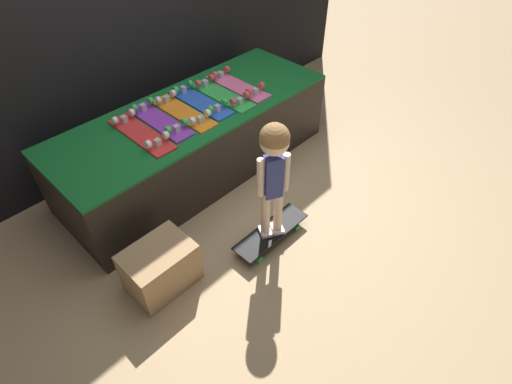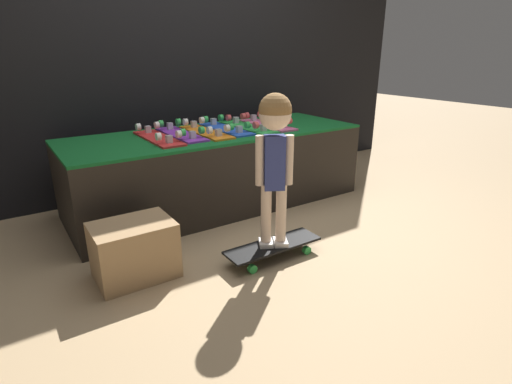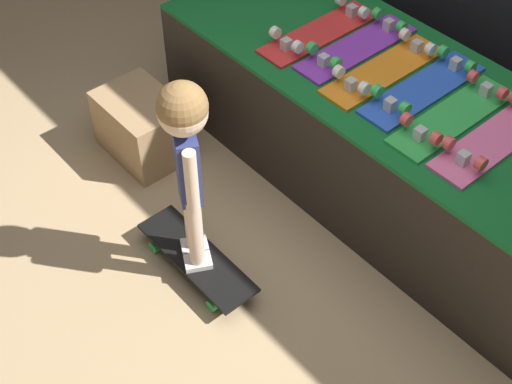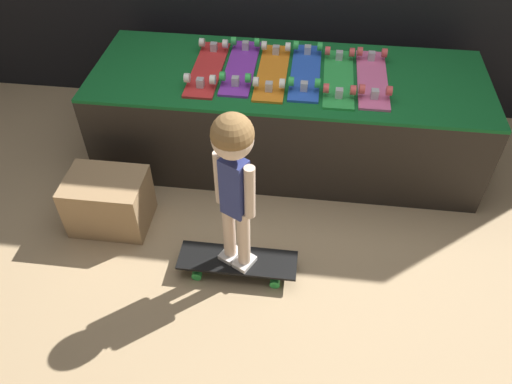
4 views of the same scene
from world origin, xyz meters
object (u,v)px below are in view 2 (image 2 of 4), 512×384
Objects in this scene: skateboard_green_on_rack at (249,126)px; skateboard_blue_on_rack at (226,128)px; skateboard_orange_on_rack at (206,131)px; skateboard_red_on_rack at (158,137)px; skateboard_on_floor at (273,247)px; skateboard_purple_on_rack at (181,133)px; skateboard_pink_on_rack at (267,123)px; storage_box at (134,250)px; child at (275,143)px.

skateboard_blue_on_rack is at bearing 166.57° from skateboard_green_on_rack.
skateboard_red_on_rack is at bearing -178.78° from skateboard_orange_on_rack.
skateboard_blue_on_rack is at bearing 75.49° from skateboard_on_floor.
skateboard_pink_on_rack is at bearing -2.64° from skateboard_purple_on_rack.
skateboard_orange_on_rack is (0.39, 0.01, 0.00)m from skateboard_red_on_rack.
skateboard_green_on_rack is (0.77, -0.01, 0.00)m from skateboard_red_on_rack.
storage_box is at bearing -121.93° from skateboard_red_on_rack.
skateboard_orange_on_rack is at bearing 85.88° from skateboard_on_floor.
storage_box is (-0.84, -0.73, -0.46)m from skateboard_orange_on_rack.
skateboard_purple_on_rack is 1.04m from child.
skateboard_red_on_rack is at bearing 58.07° from storage_box.
skateboard_purple_on_rack is 1.00× the size of skateboard_pink_on_rack.
skateboard_red_on_rack reaches higher than storage_box.
skateboard_green_on_rack is at bearing 30.29° from storage_box.
skateboard_pink_on_rack is (0.39, -0.03, 0.00)m from skateboard_blue_on_rack.
child reaches higher than skateboard_blue_on_rack.
skateboard_on_floor is at bearing -18.84° from storage_box.
skateboard_purple_on_rack is 0.20m from skateboard_orange_on_rack.
skateboard_pink_on_rack is at bearing -4.36° from skateboard_blue_on_rack.
skateboard_blue_on_rack is 0.69× the size of child.
skateboard_red_on_rack is 0.20m from skateboard_purple_on_rack.
skateboard_blue_on_rack is 0.20m from skateboard_green_on_rack.
skateboard_on_floor is (0.12, -1.03, -0.55)m from skateboard_purple_on_rack.
skateboard_red_on_rack is 1.02× the size of skateboard_on_floor.
skateboard_pink_on_rack is 1.02× the size of skateboard_on_floor.
child is (0.00, 0.00, 0.65)m from skateboard_on_floor.
skateboard_orange_on_rack reaches higher than storage_box.
skateboard_blue_on_rack and skateboard_green_on_rack have the same top height.
skateboard_red_on_rack is 0.77m from skateboard_green_on_rack.
skateboard_blue_on_rack is 1.02× the size of skateboard_on_floor.
skateboard_orange_on_rack is at bearing 41.23° from storage_box.
skateboard_orange_on_rack and skateboard_pink_on_rack have the same top height.
skateboard_pink_on_rack is at bearing 0.31° from skateboard_red_on_rack.
skateboard_orange_on_rack is 1.00m from child.
skateboard_blue_on_rack and skateboard_pink_on_rack have the same top height.
skateboard_blue_on_rack is (0.39, -0.01, 0.00)m from skateboard_purple_on_rack.
storage_box is at bearing -152.69° from skateboard_pink_on_rack.
skateboard_red_on_rack is 1.00× the size of skateboard_pink_on_rack.
skateboard_red_on_rack is 1.00× the size of skateboard_green_on_rack.
skateboard_pink_on_rack reaches higher than storage_box.
skateboard_orange_on_rack is 1.14m from skateboard_on_floor.
child is (0.31, -0.99, 0.10)m from skateboard_red_on_rack.
skateboard_pink_on_rack is at bearing 84.77° from child.
skateboard_red_on_rack is 1.00× the size of skateboard_blue_on_rack.
skateboard_green_on_rack is at bearing 92.88° from child.
skateboard_orange_on_rack is at bearing 177.09° from skateboard_green_on_rack.
skateboard_blue_on_rack is at bearing 7.81° from skateboard_orange_on_rack.
skateboard_orange_on_rack and skateboard_blue_on_rack have the same top height.
storage_box reaches higher than skateboard_on_floor.
storage_box is (-0.65, -0.77, -0.46)m from skateboard_purple_on_rack.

